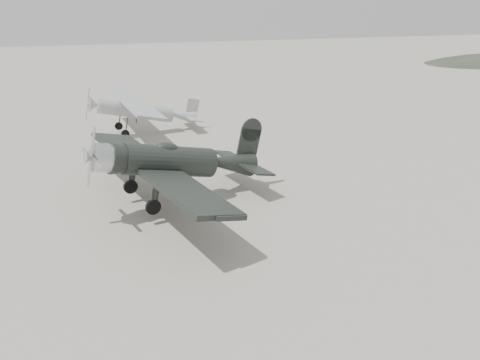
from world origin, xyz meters
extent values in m
plane|color=gray|center=(0.00, 0.00, 0.00)|extent=(160.00, 160.00, 0.00)
cylinder|color=black|center=(-3.38, 3.66, 2.18)|extent=(4.70, 2.75, 1.43)
cone|color=black|center=(-0.19, 4.71, 2.23)|extent=(2.93, 2.08, 1.32)
cylinder|color=silver|center=(-6.33, 2.69, 2.18)|extent=(1.26, 1.49, 1.26)
cone|color=silver|center=(-6.91, 2.50, 2.18)|extent=(0.52, 0.65, 0.57)
cube|color=silver|center=(-6.85, 2.52, 2.18)|extent=(0.12, 0.19, 2.65)
ellipsoid|color=black|center=(-3.58, 3.59, 2.81)|extent=(1.28, 1.01, 0.47)
cube|color=black|center=(-4.06, 3.43, 1.82)|extent=(5.85, 12.27, 0.22)
cube|color=black|center=(0.58, 4.96, 2.28)|extent=(2.40, 4.41, 0.10)
cube|color=black|center=(0.73, 5.01, 3.15)|extent=(1.19, 0.48, 1.83)
cylinder|color=black|center=(-4.02, 2.00, 0.43)|extent=(0.71, 0.37, 0.69)
cylinder|color=black|center=(-4.88, 4.61, 0.43)|extent=(0.71, 0.37, 0.69)
cylinder|color=#333333|center=(-4.02, 2.00, 1.11)|extent=(0.14, 0.14, 1.43)
cylinder|color=#333333|center=(-4.88, 4.61, 1.11)|extent=(0.14, 0.14, 1.43)
cylinder|color=black|center=(0.82, 5.04, 1.79)|extent=(0.24, 0.15, 0.22)
cylinder|color=#9A9D9F|center=(-4.23, 16.08, 1.80)|extent=(5.33, 2.01, 1.10)
cone|color=#9A9D9F|center=(-0.77, 16.70, 1.80)|extent=(1.96, 1.31, 1.00)
cone|color=#9A9D9F|center=(-7.09, 15.56, 1.80)|extent=(0.78, 1.13, 1.04)
cube|color=#9A9D9F|center=(-7.48, 15.49, 1.80)|extent=(0.07, 0.15, 2.21)
cube|color=#9A9D9F|center=(-4.62, 16.01, 2.43)|extent=(3.84, 11.20, 0.18)
cube|color=#9A9D9F|center=(-0.28, 16.79, 1.85)|extent=(1.50, 3.52, 0.08)
cube|color=#9A9D9F|center=(-0.18, 16.81, 2.51)|extent=(0.90, 0.24, 1.30)
cylinder|color=black|center=(-4.82, 14.85, 0.28)|extent=(0.58, 0.24, 0.56)
cylinder|color=black|center=(-5.21, 17.02, 0.28)|extent=(0.58, 0.24, 0.56)
cylinder|color=#333333|center=(-4.82, 14.85, 0.85)|extent=(0.10, 0.10, 1.20)
cylinder|color=#333333|center=(-5.21, 17.02, 0.85)|extent=(0.10, 0.10, 1.20)
cylinder|color=black|center=(-0.08, 16.83, 1.50)|extent=(0.19, 0.10, 0.18)
camera|label=1|loc=(-5.44, -17.00, 9.57)|focal=35.00mm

